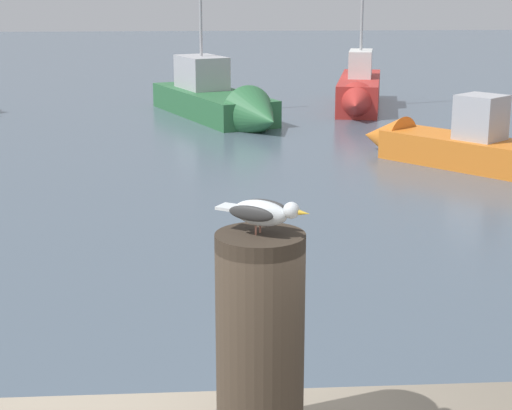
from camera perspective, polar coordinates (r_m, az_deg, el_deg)
name	(u,v)px	position (r m, az deg, el deg)	size (l,w,h in m)	color
mooring_post	(260,340)	(3.40, 0.28, -9.14)	(0.36, 0.36, 0.89)	#382D23
seagull	(262,212)	(3.22, 0.40, -0.47)	(0.36, 0.25, 0.14)	tan
boat_orange	(448,144)	(17.14, 12.90, 4.07)	(3.70, 4.04, 1.62)	orange
boat_green	(223,102)	(22.05, -2.24, 6.98)	(3.71, 6.28, 4.60)	#2D6B3D
boat_red	(359,90)	(24.11, 7.02, 7.73)	(2.21, 5.54, 4.71)	#B72D28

